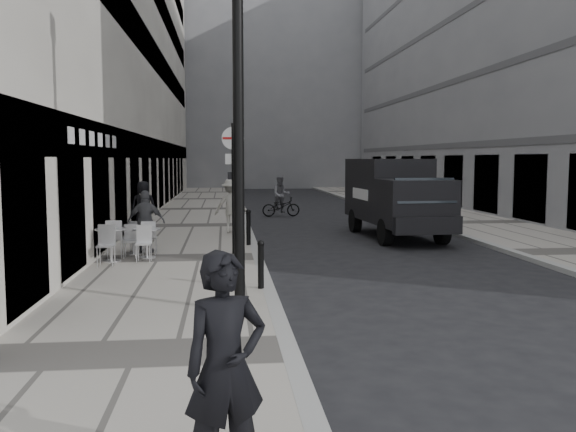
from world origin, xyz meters
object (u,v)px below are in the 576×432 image
at_px(sign_post, 233,170).
at_px(panel_van, 394,193).
at_px(cyclist, 281,201).
at_px(walking_man, 226,367).
at_px(lamppost, 238,77).

height_order(sign_post, panel_van, sign_post).
xyz_separation_m(panel_van, cyclist, (-3.07, 7.66, -0.75)).
height_order(walking_man, panel_van, panel_van).
xyz_separation_m(walking_man, cyclist, (2.56, 22.88, -0.30)).
height_order(lamppost, panel_van, lamppost).
height_order(sign_post, lamppost, lamppost).
bearing_deg(lamppost, cyclist, 82.48).
distance_m(sign_post, cyclist, 11.80).
xyz_separation_m(lamppost, cyclist, (2.32, 17.57, -3.20)).
xyz_separation_m(walking_man, sign_post, (0.24, 11.42, 1.29)).
xyz_separation_m(sign_post, cyclist, (2.32, 11.46, -1.59)).
height_order(sign_post, cyclist, sign_post).
bearing_deg(panel_van, cyclist, 109.03).
bearing_deg(cyclist, walking_man, -100.91).
bearing_deg(panel_van, walking_man, -113.14).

